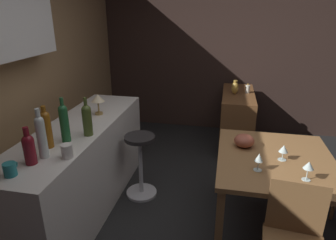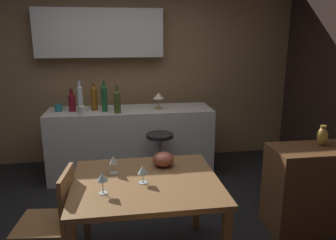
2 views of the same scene
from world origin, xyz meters
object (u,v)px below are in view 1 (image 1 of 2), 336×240
wine_glass_left (284,149)px  wine_bottle_amber (46,128)px  sideboard_cabinet (236,120)px  bar_stool (141,164)px  wine_bottle_clear (41,135)px  vase_brass (235,88)px  pillar_candle_tall (248,89)px  wine_glass_right (309,166)px  wine_bottle_olive (87,119)px  chair_near_window (294,240)px  wine_glass_center (259,158)px  cup_white (67,151)px  wine_bottle_ruby (29,148)px  wine_bottle_green (64,122)px  dining_table (275,167)px  cup_teal (10,169)px  counter_lamp (98,99)px  fruit_bowl (244,141)px

wine_glass_left → wine_bottle_amber: 1.95m
sideboard_cabinet → bar_stool: sideboard_cabinet is taller
wine_bottle_clear → vase_brass: wine_bottle_clear is taller
wine_bottle_clear → pillar_candle_tall: (2.43, -1.60, -0.21)m
wine_glass_right → wine_bottle_olive: (0.12, 1.80, 0.19)m
chair_near_window → wine_glass_center: bearing=26.7°
sideboard_cabinet → pillar_candle_tall: 0.48m
bar_stool → wine_glass_center: 1.34m
chair_near_window → cup_white: size_ratio=7.25×
wine_glass_left → wine_bottle_clear: wine_bottle_clear is taller
wine_glass_left → wine_bottle_clear: size_ratio=0.36×
wine_bottle_clear → pillar_candle_tall: 2.92m
wine_bottle_ruby → wine_glass_right: bearing=-77.6°
wine_glass_right → wine_bottle_clear: 1.98m
chair_near_window → cup_white: bearing=87.2°
wine_bottle_amber → vase_brass: bearing=-34.4°
wine_bottle_green → pillar_candle_tall: 2.67m
pillar_candle_tall → vase_brass: vase_brass is taller
wine_bottle_green → cup_white: 0.33m
wine_bottle_amber → pillar_candle_tall: bearing=-36.3°
dining_table → cup_teal: bearing=116.7°
cup_white → vase_brass: size_ratio=0.62×
sideboard_cabinet → counter_lamp: counter_lamp is taller
fruit_bowl → counter_lamp: 1.52m
wine_glass_center → wine_bottle_olive: 1.47m
wine_bottle_ruby → wine_bottle_clear: (0.10, -0.04, 0.06)m
wine_glass_center → vase_brass: vase_brass is taller
wine_bottle_olive → wine_bottle_clear: bearing=162.8°
wine_bottle_olive → counter_lamp: 0.54m
chair_near_window → vase_brass: bearing=9.6°
sideboard_cabinet → wine_bottle_clear: size_ratio=2.84×
wine_glass_right → counter_lamp: counter_lamp is taller
wine_glass_center → vase_brass: (1.93, 0.17, 0.06)m
dining_table → wine_glass_right: (-0.32, -0.17, 0.21)m
wine_glass_center → wine_bottle_clear: wine_bottle_clear is taller
wine_glass_center → counter_lamp: 1.70m
wine_glass_center → wine_bottle_amber: size_ratio=0.43×
wine_bottle_olive → cup_white: size_ratio=2.85×
vase_brass → fruit_bowl: bearing=-177.0°
bar_stool → cup_teal: bearing=156.2°
wine_glass_center → wine_glass_left: bearing=-45.0°
chair_near_window → wine_bottle_ruby: (-0.06, 1.86, 0.54)m
wine_glass_right → counter_lamp: (0.64, 1.93, 0.20)m
wine_glass_center → cup_white: cup_white is taller
bar_stool → wine_bottle_green: size_ratio=1.85×
wine_bottle_clear → sideboard_cabinet: bearing=-31.8°
chair_near_window → fruit_bowl: bearing=20.2°
fruit_bowl → wine_bottle_amber: size_ratio=0.53×
sideboard_cabinet → chair_near_window: (-2.44, -0.34, 0.08)m
wine_glass_left → wine_glass_center: bearing=135.0°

